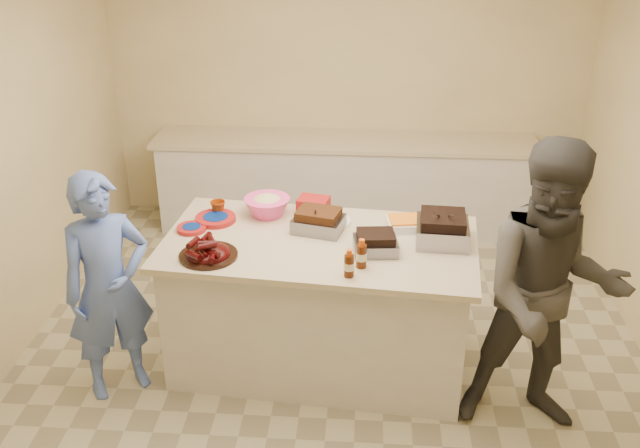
# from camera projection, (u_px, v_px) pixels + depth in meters

# --- Properties ---
(room) EXTENTS (4.50, 5.00, 2.70)m
(room) POSITION_uv_depth(u_px,v_px,m) (332.00, 361.00, 5.10)
(room) COLOR beige
(room) RESTS_ON ground
(back_counter) EXTENTS (3.60, 0.64, 0.90)m
(back_counter) POSITION_uv_depth(u_px,v_px,m) (344.00, 183.00, 6.87)
(back_counter) COLOR silver
(back_counter) RESTS_ON ground
(island) EXTENTS (2.14, 1.27, 0.97)m
(island) POSITION_uv_depth(u_px,v_px,m) (320.00, 361.00, 5.10)
(island) COLOR silver
(island) RESTS_ON ground
(rib_platter) EXTENTS (0.38, 0.38, 0.15)m
(rib_platter) POSITION_uv_depth(u_px,v_px,m) (209.00, 257.00, 4.48)
(rib_platter) COLOR #3D0506
(rib_platter) RESTS_ON island
(pulled_pork_tray) EXTENTS (0.37, 0.32, 0.10)m
(pulled_pork_tray) POSITION_uv_depth(u_px,v_px,m) (318.00, 231.00, 4.81)
(pulled_pork_tray) COLOR #47230F
(pulled_pork_tray) RESTS_ON island
(brisket_tray) EXTENTS (0.30, 0.25, 0.08)m
(brisket_tray) POSITION_uv_depth(u_px,v_px,m) (375.00, 252.00, 4.54)
(brisket_tray) COLOR black
(brisket_tray) RESTS_ON island
(roasting_pan) EXTENTS (0.35, 0.35, 0.13)m
(roasting_pan) POSITION_uv_depth(u_px,v_px,m) (441.00, 242.00, 4.66)
(roasting_pan) COLOR gray
(roasting_pan) RESTS_ON island
(coleslaw_bowl) EXTENTS (0.35, 0.35, 0.22)m
(coleslaw_bowl) POSITION_uv_depth(u_px,v_px,m) (268.00, 215.00, 5.03)
(coleslaw_bowl) COLOR #F84495
(coleslaw_bowl) RESTS_ON island
(sausage_plate) EXTENTS (0.37, 0.37, 0.05)m
(sausage_plate) POSITION_uv_depth(u_px,v_px,m) (329.00, 222.00, 4.93)
(sausage_plate) COLOR silver
(sausage_plate) RESTS_ON island
(mac_cheese_dish) EXTENTS (0.32, 0.25, 0.08)m
(mac_cheese_dish) POSITION_uv_depth(u_px,v_px,m) (408.00, 228.00, 4.85)
(mac_cheese_dish) COLOR orange
(mac_cheese_dish) RESTS_ON island
(bbq_bottle_a) EXTENTS (0.07, 0.07, 0.18)m
(bbq_bottle_a) POSITION_uv_depth(u_px,v_px,m) (349.00, 276.00, 4.27)
(bbq_bottle_a) COLOR #3E1805
(bbq_bottle_a) RESTS_ON island
(bbq_bottle_b) EXTENTS (0.07, 0.07, 0.19)m
(bbq_bottle_b) POSITION_uv_depth(u_px,v_px,m) (361.00, 267.00, 4.37)
(bbq_bottle_b) COLOR #3E1805
(bbq_bottle_b) RESTS_ON island
(mustard_bottle) EXTENTS (0.05, 0.05, 0.13)m
(mustard_bottle) POSITION_uv_depth(u_px,v_px,m) (306.00, 223.00, 4.92)
(mustard_bottle) COLOR #DD9D0E
(mustard_bottle) RESTS_ON island
(sauce_bowl) EXTENTS (0.15, 0.06, 0.15)m
(sauce_bowl) POSITION_uv_depth(u_px,v_px,m) (324.00, 224.00, 4.89)
(sauce_bowl) COLOR silver
(sauce_bowl) RESTS_ON island
(plate_stack_large) EXTENTS (0.30, 0.30, 0.03)m
(plate_stack_large) POSITION_uv_depth(u_px,v_px,m) (216.00, 221.00, 4.94)
(plate_stack_large) COLOR maroon
(plate_stack_large) RESTS_ON island
(plate_stack_small) EXTENTS (0.22, 0.22, 0.03)m
(plate_stack_small) POSITION_uv_depth(u_px,v_px,m) (192.00, 230.00, 4.81)
(plate_stack_small) COLOR maroon
(plate_stack_small) RESTS_ON island
(plastic_cup) EXTENTS (0.11, 0.11, 0.11)m
(plastic_cup) POSITION_uv_depth(u_px,v_px,m) (218.00, 214.00, 5.04)
(plastic_cup) COLOR #873107
(plastic_cup) RESTS_ON island
(basket_stack) EXTENTS (0.24, 0.20, 0.11)m
(basket_stack) POSITION_uv_depth(u_px,v_px,m) (313.00, 212.00, 5.07)
(basket_stack) COLOR maroon
(basket_stack) RESTS_ON island
(guest_blue) EXTENTS (1.36, 1.60, 0.37)m
(guest_blue) POSITION_uv_depth(u_px,v_px,m) (123.00, 385.00, 4.87)
(guest_blue) COLOR #5572C7
(guest_blue) RESTS_ON ground
(guest_gray) EXTENTS (0.92, 1.88, 0.71)m
(guest_gray) POSITION_uv_depth(u_px,v_px,m) (528.00, 419.00, 4.56)
(guest_gray) COLOR #46433F
(guest_gray) RESTS_ON ground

